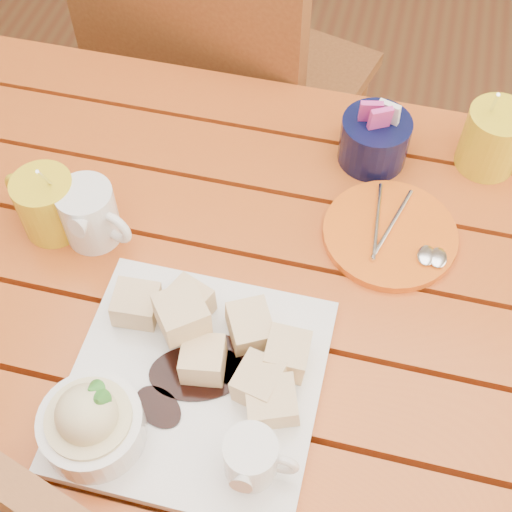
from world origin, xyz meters
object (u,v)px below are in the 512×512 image
(table, at_px, (237,330))
(orange_saucer, at_px, (391,235))
(coffee_mug_left, at_px, (46,203))
(coffee_mug_right, at_px, (495,138))
(chair_far, at_px, (221,87))
(dessert_plate, at_px, (175,390))

(table, xyz_separation_m, orange_saucer, (0.18, 0.13, 0.11))
(coffee_mug_left, relative_size, orange_saucer, 0.74)
(orange_saucer, bearing_deg, coffee_mug_left, -168.96)
(coffee_mug_left, height_order, coffee_mug_right, coffee_mug_right)
(coffee_mug_right, bearing_deg, orange_saucer, -142.55)
(orange_saucer, relative_size, chair_far, 0.19)
(coffee_mug_right, relative_size, chair_far, 0.15)
(dessert_plate, relative_size, orange_saucer, 1.60)
(chair_far, bearing_deg, coffee_mug_left, 96.45)
(dessert_plate, distance_m, chair_far, 0.80)
(coffee_mug_left, bearing_deg, table, 9.45)
(table, distance_m, chair_far, 0.62)
(table, height_order, orange_saucer, orange_saucer)
(coffee_mug_left, distance_m, chair_far, 0.60)
(table, relative_size, dessert_plate, 4.15)
(coffee_mug_right, xyz_separation_m, chair_far, (-0.49, 0.28, -0.26))
(coffee_mug_right, bearing_deg, chair_far, 131.75)
(dessert_plate, bearing_deg, table, 80.78)
(coffee_mug_right, xyz_separation_m, orange_saucer, (-0.12, -0.17, -0.04))
(table, height_order, coffee_mug_right, coffee_mug_right)
(table, xyz_separation_m, chair_far, (-0.19, 0.58, -0.10))
(coffee_mug_left, distance_m, coffee_mug_right, 0.62)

